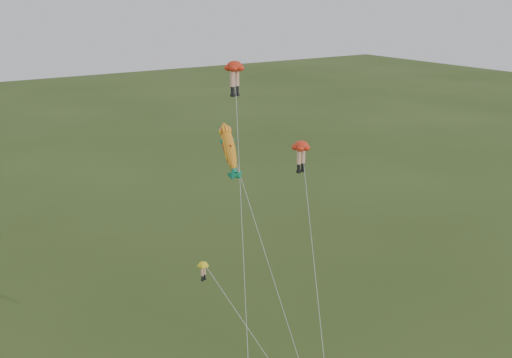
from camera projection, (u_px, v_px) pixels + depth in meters
legs_kite_red_high at (235, 72)px, 43.99m from camera, size 8.02×14.02×18.97m
legs_kite_red_mid at (302, 152)px, 41.05m from camera, size 4.88×9.32×13.81m
legs_kite_yellow at (211, 278)px, 36.50m from camera, size 3.01×8.53×7.46m
fish_kite at (229, 148)px, 37.01m from camera, size 2.33×8.55×16.06m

